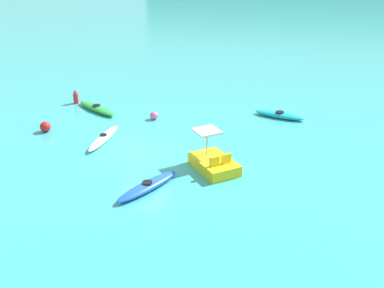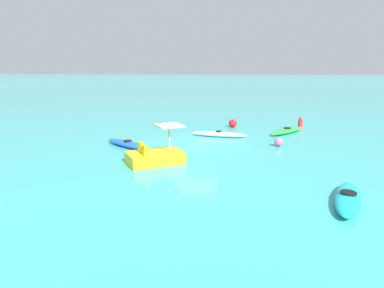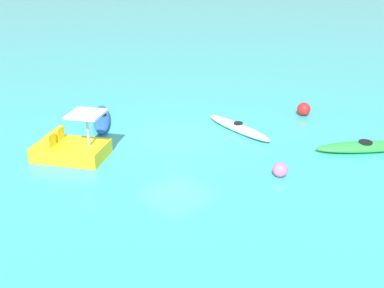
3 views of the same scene
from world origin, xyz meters
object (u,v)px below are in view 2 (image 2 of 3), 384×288
object	(u,v)px
kayak_blue	(128,144)
kayak_green	(287,131)
buoy_pink	(279,142)
pedal_boat_yellow	(155,155)
kayak_cyan	(348,198)
buoy_red	(233,123)
kayak_white	(219,134)
person_near_shore	(300,123)

from	to	relation	value
kayak_blue	kayak_green	size ratio (longest dim) A/B	0.99
kayak_green	buoy_pink	distance (m)	3.92
pedal_boat_yellow	kayak_cyan	bearing A→B (deg)	65.65
kayak_green	kayak_cyan	bearing A→B (deg)	1.93
kayak_cyan	buoy_red	world-z (taller)	buoy_red
kayak_cyan	kayak_green	world-z (taller)	same
pedal_boat_yellow	kayak_white	bearing A→B (deg)	158.47
kayak_white	buoy_pink	distance (m)	3.92
pedal_boat_yellow	kayak_blue	bearing A→B (deg)	-138.73
buoy_pink	person_near_shore	xyz separation A→B (m)	(-5.55, 2.08, 0.15)
kayak_cyan	buoy_red	xyz separation A→B (m)	(-12.74, -3.98, 0.13)
buoy_red	person_near_shore	bearing A→B (deg)	91.05
kayak_cyan	kayak_blue	size ratio (longest dim) A/B	0.95
kayak_cyan	kayak_white	size ratio (longest dim) A/B	0.88
kayak_cyan	buoy_pink	xyz separation A→B (m)	(-7.28, -1.32, 0.07)
buoy_red	buoy_pink	xyz separation A→B (m)	(5.47, 2.66, -0.05)
kayak_white	pedal_boat_yellow	bearing A→B (deg)	-21.53
kayak_cyan	kayak_white	bearing A→B (deg)	-152.84
kayak_cyan	person_near_shore	world-z (taller)	person_near_shore
kayak_white	person_near_shore	xyz separation A→B (m)	(-3.62, 5.49, 0.22)
pedal_boat_yellow	buoy_pink	size ratio (longest dim) A/B	5.98
kayak_blue	kayak_green	xyz separation A→B (m)	(-5.29, 8.98, 0.00)
kayak_cyan	person_near_shore	distance (m)	12.86
kayak_white	kayak_blue	bearing A→B (deg)	-53.54
kayak_blue	buoy_pink	bearing A→B (deg)	100.47
kayak_cyan	kayak_white	world-z (taller)	same
buoy_pink	buoy_red	bearing A→B (deg)	-154.09
kayak_green	kayak_blue	bearing A→B (deg)	-59.53
kayak_blue	person_near_shore	bearing A→B (deg)	124.82
kayak_blue	buoy_pink	xyz separation A→B (m)	(-1.49, 8.04, 0.07)
kayak_white	buoy_pink	world-z (taller)	buoy_pink
kayak_green	kayak_white	distance (m)	4.73
kayak_white	buoy_red	world-z (taller)	buoy_red
person_near_shore	buoy_pink	bearing A→B (deg)	-20.55
kayak_white	pedal_boat_yellow	distance (m)	6.45
kayak_green	buoy_red	world-z (taller)	buoy_red
pedal_boat_yellow	kayak_green	bearing A→B (deg)	139.49
kayak_blue	pedal_boat_yellow	size ratio (longest dim) A/B	1.15
kayak_blue	buoy_red	xyz separation A→B (m)	(-6.95, 5.38, 0.13)
buoy_red	person_near_shore	world-z (taller)	person_near_shore
kayak_green	kayak_white	xyz separation A→B (m)	(1.86, -4.35, -0.00)
kayak_green	person_near_shore	size ratio (longest dim) A/B	3.71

